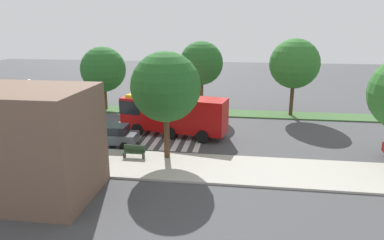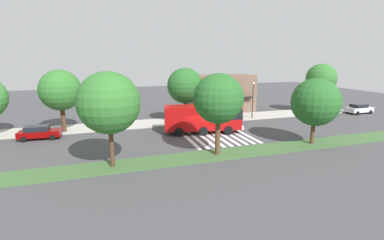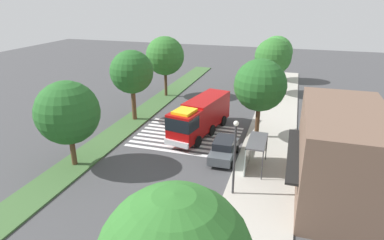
{
  "view_description": "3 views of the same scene",
  "coord_description": "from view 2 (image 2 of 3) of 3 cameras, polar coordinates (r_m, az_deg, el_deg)",
  "views": [
    {
      "loc": [
        -4.62,
        29.89,
        9.67
      ],
      "look_at": [
        -0.47,
        0.32,
        1.26
      ],
      "focal_mm": 32.2,
      "sensor_mm": 36.0,
      "label": 1
    },
    {
      "loc": [
        -10.77,
        -30.75,
        9.3
      ],
      "look_at": [
        -0.16,
        1.5,
        1.66
      ],
      "focal_mm": 26.26,
      "sensor_mm": 36.0,
      "label": 2
    },
    {
      "loc": [
        31.08,
        9.39,
        13.37
      ],
      "look_at": [
        1.3,
        0.19,
        1.45
      ],
      "focal_mm": 30.89,
      "sensor_mm": 36.0,
      "label": 3
    }
  ],
  "objects": [
    {
      "name": "sidewalk_tree_west",
      "position": [
        37.88,
        -25.17,
        5.46
      ],
      "size": [
        4.99,
        4.99,
        7.71
      ],
      "color": "#47301E",
      "rests_on": "sidewalk"
    },
    {
      "name": "median_tree_west",
      "position": [
        26.06,
        5.4,
        4.28
      ],
      "size": [
        4.68,
        4.68,
        7.75
      ],
      "color": "#513823",
      "rests_on": "median_strip"
    },
    {
      "name": "street_lamp",
      "position": [
        43.35,
        12.26,
        4.62
      ],
      "size": [
        0.36,
        0.36,
        5.5
      ],
      "color": "#2D2D30",
      "rests_on": "sidewalk"
    },
    {
      "name": "parked_car_east",
      "position": [
        54.79,
        30.85,
        2.0
      ],
      "size": [
        4.4,
        2.14,
        1.62
      ],
      "rotation": [
        0.0,
        0.0,
        0.02
      ],
      "color": "silver",
      "rests_on": "ground_plane"
    },
    {
      "name": "parked_car_west",
      "position": [
        36.87,
        -28.64,
        -2.19
      ],
      "size": [
        4.59,
        2.24,
        1.58
      ],
      "rotation": [
        0.0,
        0.0,
        -0.06
      ],
      "color": "#720505",
      "rests_on": "ground_plane"
    },
    {
      "name": "bus_stop_shelter",
      "position": [
        42.33,
        6.77,
        2.51
      ],
      "size": [
        3.5,
        1.4,
        2.46
      ],
      "color": "#4C4C51",
      "rests_on": "sidewalk"
    },
    {
      "name": "storefront_building",
      "position": [
        48.48,
        5.86,
        5.34
      ],
      "size": [
        10.81,
        6.2,
        6.31
      ],
      "color": "brown",
      "rests_on": "ground_plane"
    },
    {
      "name": "sidewalk",
      "position": [
        41.31,
        -2.62,
        -0.24
      ],
      "size": [
        60.0,
        4.82,
        0.14
      ],
      "primitive_type": "cube",
      "color": "#ADA89E",
      "rests_on": "ground_plane"
    },
    {
      "name": "sidewalk_tree_center",
      "position": [
        39.25,
        -1.44,
        6.94
      ],
      "size": [
        4.95,
        4.95,
        7.73
      ],
      "color": "#47301E",
      "rests_on": "sidewalk"
    },
    {
      "name": "median_tree_far_west",
      "position": [
        23.91,
        -16.55,
        3.33
      ],
      "size": [
        5.16,
        5.16,
        8.08
      ],
      "color": "#47301E",
      "rests_on": "median_strip"
    },
    {
      "name": "median_strip",
      "position": [
        27.55,
        5.99,
        -6.96
      ],
      "size": [
        60.0,
        3.0,
        0.14
      ],
      "primitive_type": "cube",
      "color": "#3D6033",
      "rests_on": "ground_plane"
    },
    {
      "name": "parked_car_mid",
      "position": [
        39.76,
        6.74,
        0.38
      ],
      "size": [
        4.62,
        2.19,
        1.73
      ],
      "rotation": [
        0.0,
        0.0,
        0.02
      ],
      "color": "#474C51",
      "rests_on": "ground_plane"
    },
    {
      "name": "sidewalk_tree_far_east",
      "position": [
        51.07,
        24.75,
        7.61
      ],
      "size": [
        4.86,
        4.86,
        8.13
      ],
      "color": "#513823",
      "rests_on": "sidewalk"
    },
    {
      "name": "fire_truck",
      "position": [
        34.74,
        2.66,
        0.54
      ],
      "size": [
        9.89,
        4.25,
        3.54
      ],
      "rotation": [
        0.0,
        0.0,
        -0.19
      ],
      "color": "#A50C0C",
      "rests_on": "ground_plane"
    },
    {
      "name": "bench_near_shelter",
      "position": [
        41.09,
        1.65,
        0.45
      ],
      "size": [
        1.6,
        0.5,
        0.9
      ],
      "color": "#2D472D",
      "rests_on": "sidewalk"
    },
    {
      "name": "median_tree_center",
      "position": [
        32.24,
        23.81,
        3.34
      ],
      "size": [
        5.05,
        5.05,
        7.06
      ],
      "color": "#513823",
      "rests_on": "median_strip"
    },
    {
      "name": "ground_plane",
      "position": [
        33.89,
        1.06,
        -3.24
      ],
      "size": [
        120.0,
        120.0,
        0.0
      ],
      "primitive_type": "plane",
      "color": "#424244"
    },
    {
      "name": "crosswalk",
      "position": [
        34.66,
        4.53,
        -2.91
      ],
      "size": [
        7.65,
        10.14,
        0.01
      ],
      "color": "silver",
      "rests_on": "ground_plane"
    }
  ]
}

